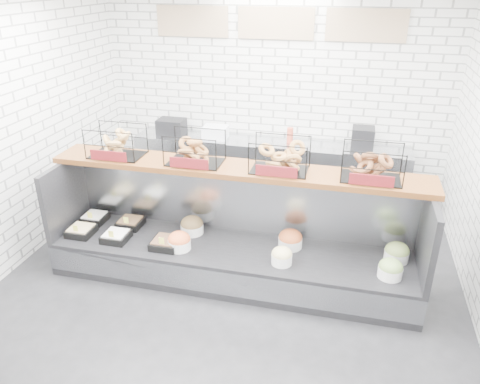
# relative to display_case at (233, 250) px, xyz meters

# --- Properties ---
(ground) EXTENTS (5.50, 5.50, 0.00)m
(ground) POSITION_rel_display_case_xyz_m (0.00, -0.35, -0.33)
(ground) COLOR black
(ground) RESTS_ON ground
(room_shell) EXTENTS (5.02, 5.51, 3.01)m
(room_shell) POSITION_rel_display_case_xyz_m (0.00, 0.26, 1.73)
(room_shell) COLOR white
(room_shell) RESTS_ON ground
(display_case) EXTENTS (4.00, 0.90, 1.20)m
(display_case) POSITION_rel_display_case_xyz_m (0.00, 0.00, 0.00)
(display_case) COLOR black
(display_case) RESTS_ON ground
(bagel_shelf) EXTENTS (4.10, 0.50, 0.40)m
(bagel_shelf) POSITION_rel_display_case_xyz_m (0.00, 0.17, 1.05)
(bagel_shelf) COLOR #4B2710
(bagel_shelf) RESTS_ON display_case
(prep_counter) EXTENTS (4.00, 0.60, 1.20)m
(prep_counter) POSITION_rel_display_case_xyz_m (-0.01, 2.08, 0.14)
(prep_counter) COLOR #93969B
(prep_counter) RESTS_ON ground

